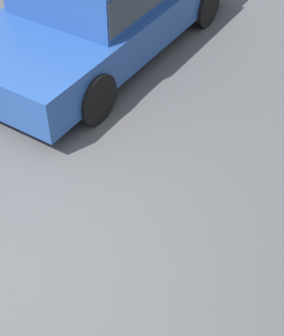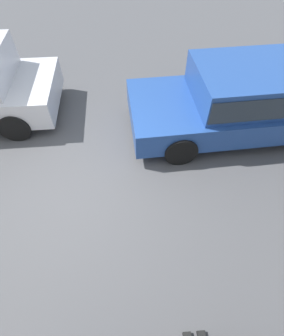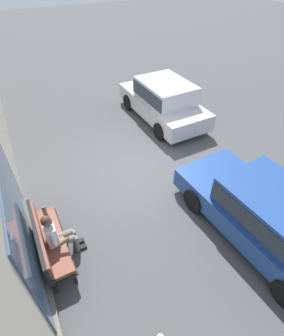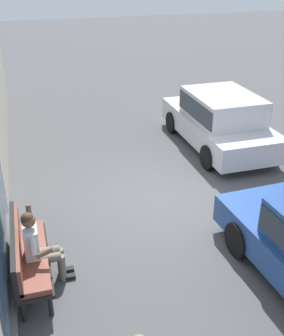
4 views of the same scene
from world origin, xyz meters
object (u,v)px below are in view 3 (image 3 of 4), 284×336
(person_on_phone, at_px, (57,235))
(parked_car_mid, at_px, (164,99))
(bench, at_px, (47,240))
(parked_car_near, at_px, (270,214))

(person_on_phone, bearing_deg, parked_car_mid, -50.80)
(person_on_phone, relative_size, parked_car_mid, 0.32)
(person_on_phone, bearing_deg, bench, 75.42)
(parked_car_mid, bearing_deg, person_on_phone, 129.20)
(parked_car_near, distance_m, parked_car_mid, 5.94)
(bench, distance_m, parked_car_mid, 6.75)
(person_on_phone, xyz_separation_m, parked_car_near, (-1.70, -4.32, 0.07))
(parked_car_near, height_order, parked_car_mid, parked_car_mid)
(parked_car_near, bearing_deg, bench, 68.81)
(person_on_phone, height_order, parked_car_mid, parked_car_mid)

